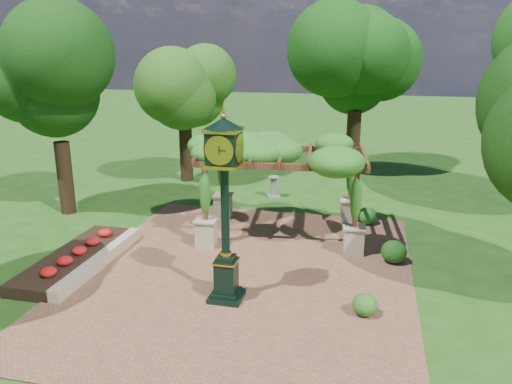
# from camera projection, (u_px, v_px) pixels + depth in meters

# --- Properties ---
(ground) EXTENTS (120.00, 120.00, 0.00)m
(ground) POSITION_uv_depth(u_px,v_px,m) (237.00, 289.00, 14.36)
(ground) COLOR #1E4714
(ground) RESTS_ON ground
(brick_plaza) EXTENTS (10.00, 12.00, 0.04)m
(brick_plaza) POSITION_uv_depth(u_px,v_px,m) (245.00, 274.00, 15.29)
(brick_plaza) COLOR brown
(brick_plaza) RESTS_ON ground
(border_wall) EXTENTS (0.35, 5.00, 0.40)m
(border_wall) POSITION_uv_depth(u_px,v_px,m) (100.00, 261.00, 15.76)
(border_wall) COLOR #C6B793
(border_wall) RESTS_ON ground
(flower_bed) EXTENTS (1.50, 5.00, 0.36)m
(flower_bed) POSITION_uv_depth(u_px,v_px,m) (75.00, 259.00, 15.96)
(flower_bed) COLOR red
(flower_bed) RESTS_ON ground
(pedestal_clock) EXTENTS (1.01, 1.01, 5.10)m
(pedestal_clock) POSITION_uv_depth(u_px,v_px,m) (225.00, 194.00, 12.90)
(pedestal_clock) COLOR black
(pedestal_clock) RESTS_ON brick_plaza
(pergola) EXTENTS (6.15, 4.19, 3.67)m
(pergola) POSITION_uv_depth(u_px,v_px,m) (283.00, 155.00, 17.68)
(pergola) COLOR tan
(pergola) RESTS_ON brick_plaza
(sundial) EXTENTS (0.72, 0.72, 1.00)m
(sundial) POSITION_uv_depth(u_px,v_px,m) (274.00, 188.00, 22.88)
(sundial) COLOR gray
(sundial) RESTS_ON ground
(shrub_front) EXTENTS (0.87, 0.87, 0.59)m
(shrub_front) POSITION_uv_depth(u_px,v_px,m) (365.00, 305.00, 12.83)
(shrub_front) COLOR #295D1A
(shrub_front) RESTS_ON brick_plaza
(shrub_mid) EXTENTS (1.03, 1.03, 0.73)m
(shrub_mid) POSITION_uv_depth(u_px,v_px,m) (394.00, 252.00, 15.94)
(shrub_mid) COLOR #194714
(shrub_mid) RESTS_ON brick_plaza
(shrub_back) EXTENTS (0.85, 0.85, 0.66)m
(shrub_back) POSITION_uv_depth(u_px,v_px,m) (367.00, 216.00, 19.38)
(shrub_back) COLOR #24671D
(shrub_back) RESTS_ON brick_plaza
(tree_west_near) EXTENTS (3.90, 3.90, 7.76)m
(tree_west_near) POSITION_uv_depth(u_px,v_px,m) (55.00, 83.00, 19.41)
(tree_west_near) COLOR #321E14
(tree_west_near) RESTS_ON ground
(tree_west_far) EXTENTS (3.61, 3.61, 7.53)m
(tree_west_far) POSITION_uv_depth(u_px,v_px,m) (183.00, 79.00, 24.44)
(tree_west_far) COLOR #321F13
(tree_west_far) RESTS_ON ground
(tree_north) EXTENTS (4.46, 4.46, 8.68)m
(tree_north) POSITION_uv_depth(u_px,v_px,m) (358.00, 61.00, 26.04)
(tree_north) COLOR #2F2012
(tree_north) RESTS_ON ground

